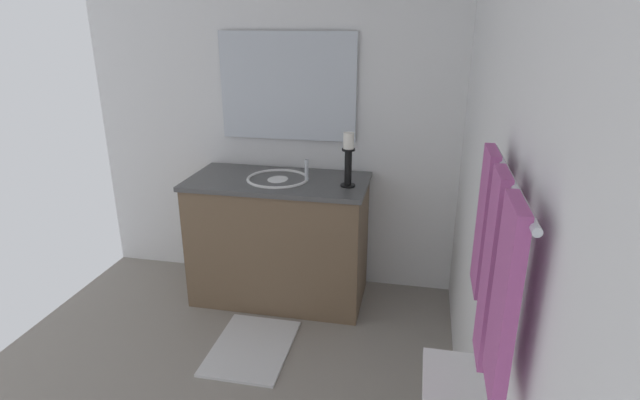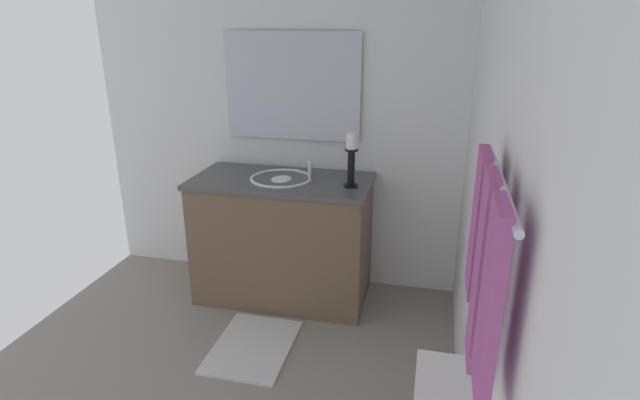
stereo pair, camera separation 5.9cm
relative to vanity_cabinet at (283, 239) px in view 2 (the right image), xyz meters
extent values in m
cube|color=white|center=(1.26, 1.17, 0.80)|extent=(3.17, 0.04, 2.45)
cube|color=white|center=(-0.32, -0.12, 0.80)|extent=(0.04, 2.57, 2.45)
cube|color=brown|center=(0.00, 0.00, -0.02)|extent=(0.55, 1.12, 0.81)
cube|color=#4C4C4C|center=(0.00, 0.00, 0.40)|extent=(0.58, 1.15, 0.03)
sphere|color=black|center=(-0.10, -0.57, 0.02)|extent=(0.02, 0.02, 0.02)
sphere|color=black|center=(0.10, -0.57, 0.02)|extent=(0.02, 0.02, 0.02)
ellipsoid|color=white|center=(0.00, 0.00, 0.37)|extent=(0.38, 0.30, 0.11)
torus|color=white|center=(0.00, 0.00, 0.42)|extent=(0.40, 0.40, 0.02)
cylinder|color=silver|center=(0.00, 0.19, 0.49)|extent=(0.02, 0.02, 0.14)
cube|color=silver|center=(-0.28, 0.00, 0.97)|extent=(0.02, 0.91, 0.70)
cylinder|color=black|center=(0.05, 0.46, 0.42)|extent=(0.09, 0.09, 0.01)
cylinder|color=black|center=(0.05, 0.46, 0.53)|extent=(0.04, 0.04, 0.22)
cylinder|color=black|center=(0.05, 0.46, 0.65)|extent=(0.08, 0.08, 0.01)
cylinder|color=white|center=(0.05, 0.46, 0.70)|extent=(0.06, 0.06, 0.10)
cube|color=white|center=(1.66, 1.04, 0.31)|extent=(0.38, 0.19, 0.03)
cylinder|color=silver|center=(1.71, 1.11, 1.01)|extent=(0.67, 0.02, 0.02)
cube|color=#A54C8C|center=(1.48, 1.09, 0.81)|extent=(0.17, 0.03, 0.44)
cube|color=#A54C8C|center=(1.71, 1.09, 0.76)|extent=(0.14, 0.03, 0.54)
cube|color=#A54C8C|center=(1.93, 1.09, 0.80)|extent=(0.17, 0.03, 0.46)
cube|color=silver|center=(0.62, 0.00, -0.41)|extent=(0.60, 0.44, 0.02)
camera|label=1|loc=(2.94, 0.89, 1.38)|focal=28.15mm
camera|label=2|loc=(2.93, 0.94, 1.38)|focal=28.15mm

